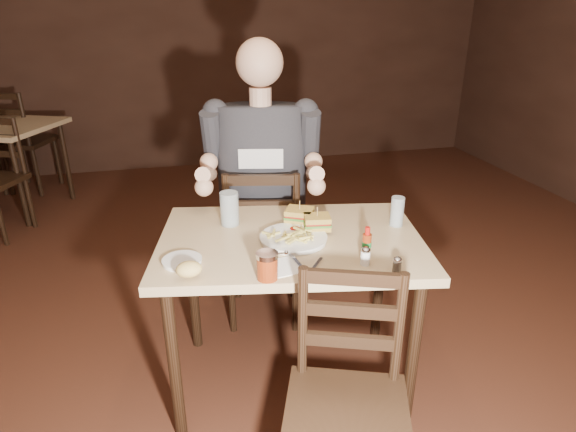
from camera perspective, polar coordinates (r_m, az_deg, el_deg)
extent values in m
plane|color=black|center=(2.67, 2.27, -15.39)|extent=(7.00, 7.00, 0.00)
plane|color=#3C251C|center=(5.54, -8.00, 20.31)|extent=(6.00, 0.00, 6.00)
cube|color=tan|center=(2.06, 0.33, -3.09)|extent=(1.23, 0.93, 0.04)
cylinder|color=black|center=(2.05, -13.35, -16.78)|extent=(0.05, 0.05, 0.73)
cylinder|color=black|center=(2.53, -11.21, -8.14)|extent=(0.05, 0.05, 0.73)
cylinder|color=black|center=(2.11, 14.59, -15.74)|extent=(0.05, 0.05, 0.73)
cylinder|color=black|center=(2.57, 10.78, -7.52)|extent=(0.05, 0.05, 0.73)
cube|color=tan|center=(4.80, -30.83, 9.04)|extent=(1.05, 1.05, 0.04)
cylinder|color=black|center=(5.33, -30.53, 5.89)|extent=(0.04, 0.04, 0.73)
cylinder|color=black|center=(4.46, -29.18, 3.28)|extent=(0.04, 0.04, 0.73)
cylinder|color=black|center=(4.94, -24.78, 5.85)|extent=(0.04, 0.04, 0.73)
cylinder|color=white|center=(2.02, 0.66, -2.74)|extent=(0.32, 0.32, 0.02)
ellipsoid|color=maroon|center=(2.09, 0.84, -1.48)|extent=(0.05, 0.05, 0.01)
cylinder|color=silver|center=(2.16, -6.95, 0.87)|extent=(0.10, 0.10, 0.15)
cylinder|color=silver|center=(2.20, 12.81, 0.52)|extent=(0.07, 0.07, 0.13)
cube|color=white|center=(1.82, -0.75, -6.08)|extent=(0.17, 0.16, 0.00)
cube|color=silver|center=(1.84, 1.20, -5.61)|extent=(0.05, 0.23, 0.01)
cube|color=silver|center=(1.81, 3.09, -6.15)|extent=(0.11, 0.14, 0.01)
cylinder|color=white|center=(1.90, -12.44, -5.30)|extent=(0.17, 0.17, 0.01)
ellipsoid|color=tan|center=(1.77, -11.66, -6.19)|extent=(0.11, 0.09, 0.06)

